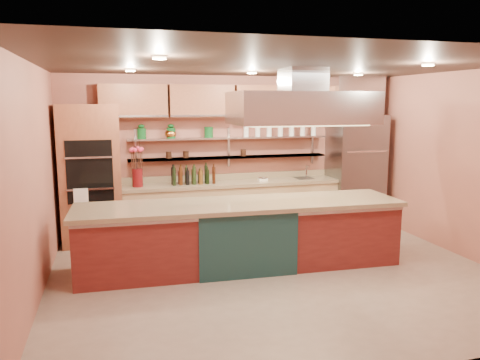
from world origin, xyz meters
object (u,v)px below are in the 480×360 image
object	(u,v)px
refrigerator	(355,170)
flower_vase	(138,178)
island	(241,235)
kitchen_scale	(263,178)
green_canister	(209,132)
copper_kettle	(170,134)

from	to	relation	value
refrigerator	flower_vase	world-z (taller)	refrigerator
refrigerator	island	distance (m)	3.27
kitchen_scale	green_canister	bearing A→B (deg)	148.92
island	green_canister	xyz separation A→B (m)	(-0.05, 1.93, 1.34)
kitchen_scale	copper_kettle	world-z (taller)	copper_kettle
copper_kettle	green_canister	world-z (taller)	green_canister
island	green_canister	size ratio (longest dim) A/B	23.99
kitchen_scale	copper_kettle	size ratio (longest dim) A/B	0.82
refrigerator	green_canister	xyz separation A→B (m)	(-2.79, 0.23, 0.76)
flower_vase	island	bearing A→B (deg)	-52.29
island	flower_vase	bearing A→B (deg)	129.92
flower_vase	kitchen_scale	xyz separation A→B (m)	(2.21, 0.00, -0.11)
flower_vase	green_canister	xyz separation A→B (m)	(1.27, 0.22, 0.73)
kitchen_scale	copper_kettle	bearing A→B (deg)	154.36
kitchen_scale	flower_vase	bearing A→B (deg)	162.12
island	copper_kettle	bearing A→B (deg)	112.88
island	copper_kettle	size ratio (longest dim) A/B	23.32
copper_kettle	refrigerator	bearing A→B (deg)	-3.80
refrigerator	green_canister	size ratio (longest dim) A/B	11.23
kitchen_scale	copper_kettle	xyz separation A→B (m)	(-1.61, 0.22, 0.82)
island	kitchen_scale	distance (m)	1.99
island	refrigerator	bearing A→B (deg)	33.99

